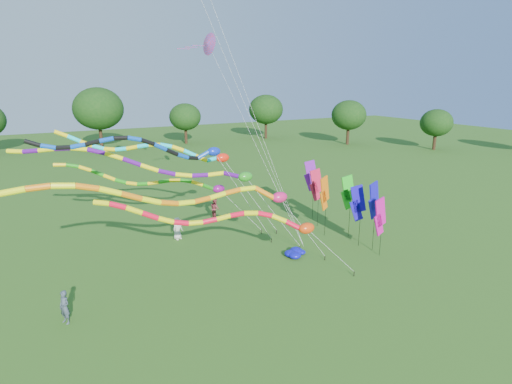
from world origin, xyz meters
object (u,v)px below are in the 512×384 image
person_c (215,209)px  tube_kite_orange (195,195)px  person_b (65,307)px  person_a (178,228)px  tube_kite_red (235,220)px  blue_nylon_heap (294,252)px

person_c → tube_kite_orange: bearing=149.2°
tube_kite_orange → person_b: bearing=178.3°
person_a → tube_kite_red: bearing=-108.2°
tube_kite_red → person_c: bearing=93.1°
tube_kite_orange → blue_nylon_heap: size_ratio=13.07×
person_a → blue_nylon_heap: bearing=-70.6°
tube_kite_red → person_a: bearing=115.2°
blue_nylon_heap → person_a: bearing=132.5°
person_c → person_a: bearing=122.1°
person_b → blue_nylon_heap: bearing=66.1°
blue_nylon_heap → tube_kite_orange: bearing=-166.2°
tube_kite_orange → person_b: tube_kite_orange is taller
tube_kite_orange → tube_kite_red: bearing=-1.6°
tube_kite_red → tube_kite_orange: (-2.12, 0.03, 1.63)m
tube_kite_red → person_c: 11.73m
tube_kite_red → person_a: tube_kite_red is taller
blue_nylon_heap → person_c: 9.25m
blue_nylon_heap → person_b: bearing=-173.1°
tube_kite_red → person_b: bearing=-160.6°
tube_kite_red → person_c: size_ratio=7.70×
person_a → person_b: size_ratio=0.98×
person_a → person_b: (-7.88, -7.79, 0.01)m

